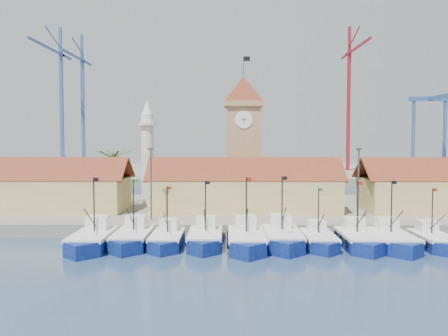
{
  "coord_description": "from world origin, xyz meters",
  "views": [
    {
      "loc": [
        -2.31,
        -50.28,
        11.61
      ],
      "look_at": [
        -2.88,
        18.0,
        7.67
      ],
      "focal_mm": 40.0,
      "sensor_mm": 36.0,
      "label": 1
    }
  ],
  "objects_px": {
    "boat_0": "(92,241)",
    "clock_tower": "(243,137)",
    "minaret": "(148,151)",
    "boat_5": "(283,239)"
  },
  "relations": [
    {
      "from": "boat_0",
      "to": "minaret",
      "type": "distance_m",
      "value": 27.7
    },
    {
      "from": "boat_5",
      "to": "clock_tower",
      "type": "xyz_separation_m",
      "value": [
        -3.59,
        23.02,
        11.13
      ]
    },
    {
      "from": "clock_tower",
      "to": "minaret",
      "type": "xyz_separation_m",
      "value": [
        -15.0,
        2.0,
        -2.23
      ]
    },
    {
      "from": "boat_5",
      "to": "clock_tower",
      "type": "bearing_deg",
      "value": 98.87
    },
    {
      "from": "clock_tower",
      "to": "boat_0",
      "type": "bearing_deg",
      "value": -124.69
    },
    {
      "from": "clock_tower",
      "to": "minaret",
      "type": "height_order",
      "value": "clock_tower"
    },
    {
      "from": "minaret",
      "to": "boat_0",
      "type": "bearing_deg",
      "value": -93.77
    },
    {
      "from": "clock_tower",
      "to": "minaret",
      "type": "bearing_deg",
      "value": 172.39
    },
    {
      "from": "boat_0",
      "to": "clock_tower",
      "type": "relative_size",
      "value": 0.46
    },
    {
      "from": "boat_5",
      "to": "minaret",
      "type": "xyz_separation_m",
      "value": [
        -18.59,
        25.02,
        8.9
      ]
    }
  ]
}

